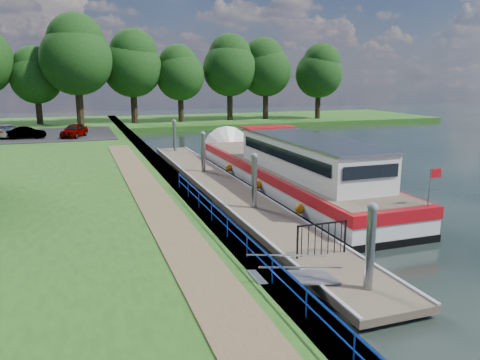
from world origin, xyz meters
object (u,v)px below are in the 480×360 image
object	(u,v)px
car_b	(27,133)
car_c	(6,131)
car_a	(74,130)
barge	(283,169)
pontoon	(225,190)

from	to	relation	value
car_b	car_c	world-z (taller)	car_c
car_a	car_c	world-z (taller)	car_a
car_a	car_b	size ratio (longest dim) A/B	1.14
barge	car_b	bearing A→B (deg)	124.91
pontoon	barge	world-z (taller)	barge
barge	car_a	xyz separation A→B (m)	(-11.28, 21.75, 0.37)
car_b	barge	bearing A→B (deg)	-139.56
barge	car_b	xyz separation A→B (m)	(-15.35, 21.99, 0.28)
car_a	car_c	size ratio (longest dim) A/B	0.87
car_c	car_b	bearing A→B (deg)	128.31
barge	car_a	world-z (taller)	barge
car_b	car_a	bearing A→B (deg)	-87.83
car_b	car_c	bearing A→B (deg)	53.88
car_a	barge	bearing A→B (deg)	-39.31
barge	car_c	xyz separation A→B (m)	(-17.21, 23.65, 0.36)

